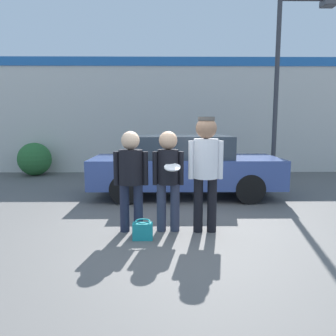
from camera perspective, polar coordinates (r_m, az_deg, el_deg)
name	(u,v)px	position (r m, az deg, el deg)	size (l,w,h in m)	color
ground_plane	(175,233)	(5.33, 1.16, -11.26)	(56.00, 56.00, 0.00)	#5B5956
storefront_building	(169,115)	(11.67, 0.18, 9.20)	(24.00, 0.22, 3.99)	silver
person_left	(131,173)	(5.22, -6.48, -0.79)	(0.55, 0.38, 1.62)	#1E2338
person_middle_with_frisbee	(168,173)	(5.21, 0.03, -0.90)	(0.50, 0.52, 1.62)	#2D3347
person_right	(206,162)	(5.18, 6.59, 1.00)	(0.55, 0.38, 1.84)	black
parked_car_near	(184,166)	(7.81, 2.85, 0.41)	(4.38, 1.78, 1.45)	#334784
street_lamp	(289,69)	(9.46, 20.26, 15.94)	(1.49, 0.35, 5.01)	#38383D
shrub	(35,159)	(11.83, -22.21, 1.45)	(1.10, 1.10, 1.10)	#2D6B33
handbag	(143,230)	(5.01, -4.43, -10.78)	(0.30, 0.23, 0.30)	teal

